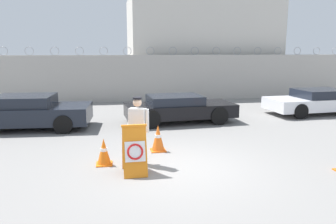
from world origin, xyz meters
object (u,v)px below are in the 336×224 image
at_px(parked_car_front_coupe, 30,112).
at_px(parked_car_rear_sedan, 179,108).
at_px(traffic_cone_mid, 104,152).
at_px(parked_car_far_side, 316,101).
at_px(traffic_cone_far, 158,138).
at_px(barricade_sign, 134,150).
at_px(security_guard, 138,127).

relative_size(parked_car_front_coupe, parked_car_rear_sedan, 0.98).
xyz_separation_m(traffic_cone_mid, parked_car_front_coupe, (-2.77, 4.47, 0.30)).
bearing_deg(parked_car_far_side, parked_car_front_coupe, 0.15).
bearing_deg(parked_car_front_coupe, parked_car_far_side, 7.78).
distance_m(traffic_cone_mid, traffic_cone_far, 1.79).
height_order(traffic_cone_mid, traffic_cone_far, traffic_cone_far).
bearing_deg(traffic_cone_far, traffic_cone_mid, -149.08).
bearing_deg(parked_car_rear_sedan, traffic_cone_far, -114.57).
relative_size(barricade_sign, traffic_cone_mid, 1.73).
bearing_deg(traffic_cone_far, parked_car_rear_sedan, 69.33).
relative_size(barricade_sign, parked_car_front_coupe, 0.27).
distance_m(barricade_sign, traffic_cone_mid, 1.09).
relative_size(traffic_cone_mid, parked_car_front_coupe, 0.16).
bearing_deg(parked_car_front_coupe, parked_car_rear_sedan, 5.36).
height_order(traffic_cone_mid, parked_car_rear_sedan, parked_car_rear_sedan).
bearing_deg(barricade_sign, security_guard, 77.38).
height_order(traffic_cone_mid, parked_car_front_coupe, parked_car_front_coupe).
relative_size(barricade_sign, parked_car_far_side, 0.26).
distance_m(security_guard, parked_car_rear_sedan, 5.11).
bearing_deg(traffic_cone_far, barricade_sign, -115.48).
relative_size(parked_car_front_coupe, parked_car_far_side, 0.96).
distance_m(traffic_cone_far, parked_car_far_side, 9.15).
xyz_separation_m(security_guard, parked_car_far_side, (8.69, 5.36, -0.38)).
xyz_separation_m(traffic_cone_mid, traffic_cone_far, (1.54, 0.92, 0.04)).
relative_size(security_guard, parked_car_far_side, 0.38).
height_order(parked_car_rear_sedan, parked_car_far_side, parked_car_far_side).
bearing_deg(traffic_cone_far, parked_car_front_coupe, 140.48).
xyz_separation_m(parked_car_front_coupe, parked_car_far_side, (12.34, 0.83, -0.06)).
height_order(parked_car_front_coupe, parked_car_far_side, parked_car_front_coupe).
distance_m(traffic_cone_far, parked_car_front_coupe, 5.59).
height_order(traffic_cone_far, parked_car_front_coupe, parked_car_front_coupe).
bearing_deg(traffic_cone_mid, security_guard, -3.44).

